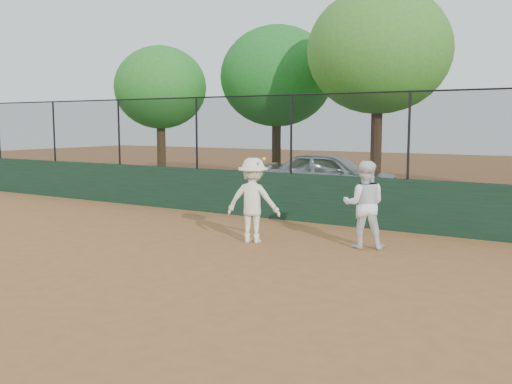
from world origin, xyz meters
The scene contains 10 objects.
ground centered at (0.00, 0.00, 0.00)m, with size 80.00×80.00×0.00m, color #9D6032.
back_wall centered at (0.00, 6.00, 0.60)m, with size 26.00×0.20×1.20m, color #173320.
grass_strip centered at (0.00, 12.00, 0.00)m, with size 36.00×12.00×0.01m, color #38581B.
parked_car centered at (-1.49, 10.62, 0.77)m, with size 1.81×4.49×1.53m, color silver.
player_second centered at (2.29, 3.88, 0.87)m, with size 0.85×0.66×1.74m, color white.
player_main centered at (0.13, 3.18, 0.88)m, with size 1.26×0.91×1.81m.
fence_assembly centered at (-0.03, 6.00, 2.24)m, with size 26.00×0.06×2.00m.
tree_0 centered at (-9.13, 10.96, 3.87)m, with size 3.82×3.48×5.54m.
tree_1 centered at (-4.83, 12.85, 4.27)m, with size 4.52×4.11×6.24m.
tree_2 centered at (-0.08, 11.06, 4.75)m, with size 4.64×4.22×6.76m.
Camera 1 is at (6.33, -6.76, 2.48)m, focal length 40.00 mm.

